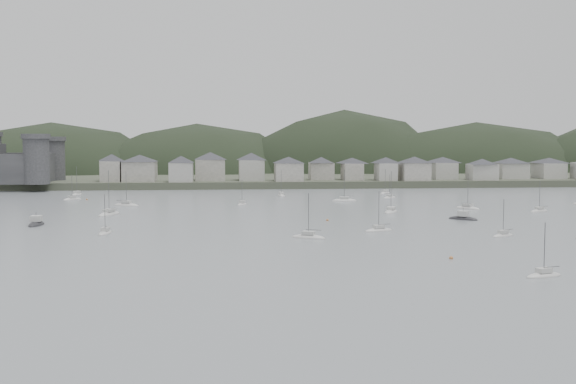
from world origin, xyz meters
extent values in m
plane|color=slate|center=(0.00, 0.00, 0.00)|extent=(900.00, 900.00, 0.00)
cube|color=#383D2D|center=(0.00, 295.00, 1.50)|extent=(900.00, 250.00, 3.00)
ellipsoid|color=black|center=(-110.87, 271.94, -10.14)|extent=(138.98, 92.48, 81.13)
ellipsoid|color=black|center=(-32.30, 272.87, -9.97)|extent=(132.08, 90.41, 79.74)
ellipsoid|color=black|center=(50.65, 272.93, -12.68)|extent=(133.88, 88.37, 101.41)
ellipsoid|color=black|center=(125.95, 267.91, -10.32)|extent=(165.81, 81.78, 82.55)
cylinder|color=#333335|center=(-92.00, 166.00, 12.00)|extent=(10.00, 10.00, 18.00)
cylinder|color=#333335|center=(-92.00, 194.00, 11.50)|extent=(10.00, 10.00, 17.00)
cube|color=#333335|center=(-92.00, 180.00, 9.00)|extent=(3.50, 30.00, 12.00)
cube|color=gray|center=(-65.00, 181.96, 7.29)|extent=(8.34, 12.91, 8.59)
pyramid|color=#2D2E33|center=(-65.00, 181.96, 13.09)|extent=(15.78, 15.78, 3.01)
cube|color=gray|center=(-53.32, 181.32, 7.18)|extent=(13.68, 13.35, 8.36)
pyramid|color=#2D2E33|center=(-53.32, 181.32, 12.82)|extent=(20.07, 20.07, 2.93)
cube|color=#9E9B94|center=(-35.57, 176.02, 7.04)|extent=(9.78, 10.20, 8.08)
pyramid|color=#2D2E33|center=(-35.57, 176.02, 12.49)|extent=(14.83, 14.83, 2.83)
cube|color=gray|center=(-23.51, 185.65, 7.55)|extent=(12.59, 13.33, 9.09)
pyramid|color=#2D2E33|center=(-23.51, 185.65, 13.68)|extent=(19.24, 19.24, 3.18)
cube|color=#9E9B94|center=(-5.75, 184.10, 7.43)|extent=(10.74, 12.17, 8.87)
pyramid|color=#2D2E33|center=(-5.75, 184.10, 13.42)|extent=(17.01, 17.01, 3.10)
cube|color=gray|center=(9.92, 177.53, 6.85)|extent=(11.63, 12.09, 7.69)
pyramid|color=#2D2E33|center=(9.92, 177.53, 12.04)|extent=(17.61, 17.61, 2.69)
cube|color=gray|center=(25.25, 186.19, 6.72)|extent=(10.37, 9.35, 7.44)
pyramid|color=#2D2E33|center=(25.25, 186.19, 11.74)|extent=(14.65, 14.65, 2.60)
cube|color=gray|center=(38.63, 183.79, 6.61)|extent=(8.24, 12.20, 7.22)
pyramid|color=#2D2E33|center=(38.63, 183.79, 11.48)|extent=(15.17, 15.17, 2.53)
cube|color=#9E9B94|center=(52.50, 178.55, 6.73)|extent=(8.06, 10.91, 7.46)
pyramid|color=#2D2E33|center=(52.50, 178.55, 11.77)|extent=(14.08, 14.08, 2.61)
cube|color=gray|center=(64.81, 177.06, 6.83)|extent=(11.73, 11.78, 7.66)
pyramid|color=#2D2E33|center=(64.81, 177.06, 12.00)|extent=(17.46, 17.46, 2.68)
cube|color=#9E9B94|center=(80.64, 186.91, 6.67)|extent=(10.19, 13.02, 7.33)
pyramid|color=#2D2E33|center=(80.64, 186.91, 11.62)|extent=(17.23, 17.23, 2.57)
cube|color=#9E9B94|center=(95.55, 178.06, 6.44)|extent=(11.70, 9.81, 6.88)
pyramid|color=#2D2E33|center=(95.55, 178.06, 11.08)|extent=(15.97, 15.97, 2.41)
cube|color=#9E9B94|center=(112.40, 186.91, 6.50)|extent=(12.83, 12.48, 7.00)
pyramid|color=#2D2E33|center=(112.40, 186.91, 11.22)|extent=(18.79, 18.79, 2.45)
cube|color=#9E9B94|center=(130.73, 187.42, 6.48)|extent=(11.07, 13.50, 6.97)
pyramid|color=#2D2E33|center=(130.73, 187.42, 11.19)|extent=(18.25, 18.25, 2.44)
ellipsoid|color=#BCBBB8|center=(30.10, -20.00, 0.05)|extent=(6.79, 3.91, 1.29)
cube|color=#B7B7B2|center=(30.10, -20.00, 1.00)|extent=(2.59, 2.03, 0.70)
cylinder|color=#3F3F42|center=(30.10, -20.00, 4.24)|extent=(0.12, 0.12, 8.08)
cylinder|color=#3F3F42|center=(31.21, -20.35, 1.55)|extent=(2.81, 0.97, 0.10)
ellipsoid|color=#BCBBB8|center=(29.38, 74.08, 0.05)|extent=(6.74, 9.58, 1.85)
cube|color=#B7B7B2|center=(29.38, 74.08, 1.27)|extent=(3.25, 3.80, 0.70)
cylinder|color=#3F3F42|center=(29.38, 74.08, 5.97)|extent=(0.12, 0.12, 11.54)
cylinder|color=#3F3F42|center=(28.64, 75.57, 1.82)|extent=(1.93, 3.77, 0.10)
ellipsoid|color=#BCBBB8|center=(-72.61, 146.59, 0.05)|extent=(3.79, 8.68, 1.68)
cube|color=#B7B7B2|center=(-72.61, 146.59, 1.19)|extent=(2.22, 3.16, 0.70)
cylinder|color=#3F3F42|center=(-72.61, 146.59, 5.45)|extent=(0.12, 0.12, 10.49)
cylinder|color=#3F3F42|center=(-72.40, 145.10, 1.74)|extent=(0.61, 3.76, 0.10)
ellipsoid|color=#BCBBB8|center=(72.65, 72.56, 0.05)|extent=(7.17, 4.91, 1.38)
cube|color=#B7B7B2|center=(72.65, 72.56, 1.04)|extent=(2.83, 2.39, 0.70)
cylinder|color=#3F3F42|center=(72.65, 72.56, 4.50)|extent=(0.12, 0.12, 8.61)
cylinder|color=#3F3F42|center=(73.77, 72.03, 1.59)|extent=(2.85, 1.40, 0.10)
ellipsoid|color=#BCBBB8|center=(-12.20, 101.61, 0.05)|extent=(4.31, 6.41, 1.23)
cube|color=#B7B7B2|center=(-12.20, 101.61, 0.96)|extent=(2.11, 2.52, 0.70)
cylinder|color=#3F3F42|center=(-12.20, 101.61, 4.04)|extent=(0.12, 0.12, 7.68)
cylinder|color=#3F3F42|center=(-12.65, 102.62, 1.51)|extent=(1.22, 2.56, 0.10)
ellipsoid|color=#BCBBB8|center=(3.17, 135.36, 0.05)|extent=(2.74, 7.55, 1.49)
cube|color=#B7B7B2|center=(3.17, 135.36, 1.09)|extent=(1.76, 2.68, 0.70)
cylinder|color=#3F3F42|center=(3.17, 135.36, 4.85)|extent=(0.12, 0.12, 9.31)
cylinder|color=#3F3F42|center=(3.24, 136.70, 1.64)|extent=(0.26, 3.35, 0.10)
ellipsoid|color=#BCBBB8|center=(-48.39, 101.67, 0.05)|extent=(8.82, 5.64, 1.68)
cube|color=#B7B7B2|center=(-48.39, 101.67, 1.19)|extent=(3.43, 2.82, 0.70)
cylinder|color=#3F3F42|center=(-48.39, 101.67, 5.47)|extent=(0.12, 0.12, 10.53)
cylinder|color=#3F3F42|center=(-49.80, 101.10, 1.74)|extent=(3.55, 1.51, 0.10)
ellipsoid|color=#BCBBB8|center=(40.82, 123.01, 0.05)|extent=(6.25, 5.82, 1.30)
cube|color=#B7B7B2|center=(40.82, 123.01, 1.00)|extent=(2.65, 2.57, 0.70)
cylinder|color=#3F3F42|center=(40.82, 123.01, 4.25)|extent=(0.12, 0.12, 8.10)
cylinder|color=#3F3F42|center=(39.94, 123.78, 1.55)|extent=(2.26, 1.99, 0.10)
ellipsoid|color=#BCBBB8|center=(22.60, 112.02, 0.05)|extent=(8.41, 2.98, 1.66)
cube|color=#B7B7B2|center=(22.60, 112.02, 1.18)|extent=(2.98, 1.94, 0.70)
cylinder|color=#3F3F42|center=(22.60, 112.02, 5.40)|extent=(0.12, 0.12, 10.39)
cylinder|color=#3F3F42|center=(24.09, 112.08, 1.73)|extent=(3.74, 0.25, 0.10)
ellipsoid|color=#BCBBB8|center=(43.98, 143.12, 0.05)|extent=(6.32, 7.16, 1.45)
cube|color=#B7B7B2|center=(43.98, 143.12, 1.08)|extent=(2.83, 2.99, 0.70)
cylinder|color=#3F3F42|center=(43.98, 143.12, 4.74)|extent=(0.12, 0.12, 9.09)
cylinder|color=#3F3F42|center=(43.17, 144.15, 1.63)|extent=(2.10, 2.64, 0.10)
ellipsoid|color=#BCBBB8|center=(54.81, 82.23, 0.05)|extent=(6.89, 8.33, 1.66)
cube|color=#B7B7B2|center=(54.81, 82.23, 1.18)|extent=(3.15, 3.42, 0.70)
cylinder|color=#3F3F42|center=(54.81, 82.23, 5.38)|extent=(0.12, 0.12, 10.36)
cylinder|color=#3F3F42|center=(53.96, 81.00, 1.73)|extent=(2.20, 3.13, 0.10)
ellipsoid|color=#BCBBB8|center=(-49.52, 74.81, 0.05)|extent=(6.62, 10.15, 1.94)
cube|color=#B7B7B2|center=(-49.52, 74.81, 1.32)|extent=(3.28, 3.96, 0.70)
cylinder|color=#3F3F42|center=(-49.52, 74.81, 6.27)|extent=(0.12, 0.12, 12.13)
cylinder|color=#3F3F42|center=(-48.84, 73.20, 1.87)|extent=(1.78, 4.07, 0.10)
ellipsoid|color=#BCBBB8|center=(-70.09, 126.11, 0.05)|extent=(6.45, 6.19, 1.35)
cube|color=#B7B7B2|center=(-70.09, 126.11, 1.03)|extent=(2.75, 2.70, 0.70)
cylinder|color=#3F3F42|center=(-70.09, 126.11, 4.43)|extent=(0.12, 0.12, 8.47)
cylinder|color=#3F3F42|center=(-69.19, 125.29, 1.58)|extent=(2.31, 2.14, 0.10)
ellipsoid|color=#BCBBB8|center=(16.87, 34.37, 0.05)|extent=(7.46, 4.50, 1.42)
cube|color=#B7B7B2|center=(16.87, 34.37, 1.06)|extent=(2.87, 2.30, 0.70)
cylinder|color=#3F3F42|center=(16.87, 34.37, 4.64)|extent=(0.12, 0.12, 8.89)
cylinder|color=#3F3F42|center=(18.08, 33.94, 1.61)|extent=(3.05, 1.15, 0.10)
ellipsoid|color=#BCBBB8|center=(-0.38, 24.79, 0.05)|extent=(7.78, 5.65, 1.51)
cube|color=#B7B7B2|center=(-0.38, 24.79, 1.10)|extent=(3.10, 2.70, 0.70)
cylinder|color=#3F3F42|center=(-0.38, 24.79, 4.91)|extent=(0.12, 0.12, 9.41)
cylinder|color=#3F3F42|center=(0.82, 25.42, 1.65)|extent=(3.04, 1.67, 0.10)
ellipsoid|color=#BCBBB8|center=(41.64, 23.52, 0.05)|extent=(6.43, 4.86, 1.25)
cube|color=#B7B7B2|center=(41.64, 23.52, 0.98)|extent=(2.59, 2.29, 0.70)
cylinder|color=#3F3F42|center=(41.64, 23.52, 4.11)|extent=(0.12, 0.12, 7.83)
cylinder|color=#3F3F42|center=(42.62, 22.96, 1.53)|extent=(2.49, 1.49, 0.10)
ellipsoid|color=#BCBBB8|center=(-44.28, 35.86, 0.05)|extent=(3.20, 7.06, 1.36)
cube|color=#B7B7B2|center=(-44.28, 35.86, 1.03)|extent=(1.85, 2.58, 0.70)
cylinder|color=#3F3F42|center=(-44.28, 35.86, 4.45)|extent=(0.12, 0.12, 8.50)
cylinder|color=#3F3F42|center=(-44.09, 34.65, 1.58)|extent=(0.57, 3.04, 0.10)
ellipsoid|color=black|center=(43.86, 55.05, 0.05)|extent=(7.76, 7.55, 1.75)
cube|color=#B7B7B2|center=(43.86, 55.05, 1.58)|extent=(3.27, 3.26, 1.40)
cylinder|color=#3F3F42|center=(43.86, 55.05, 2.48)|extent=(0.10, 0.10, 1.20)
ellipsoid|color=black|center=(-63.50, 53.08, 0.05)|extent=(3.30, 8.65, 1.89)
cube|color=#B7B7B2|center=(-63.50, 53.08, 1.64)|extent=(2.47, 2.63, 1.40)
cylinder|color=#3F3F42|center=(-63.50, 53.08, 2.54)|extent=(0.10, 0.10, 1.20)
sphere|color=#B36F3B|center=(8.32, 55.62, 0.15)|extent=(0.70, 0.70, 0.70)
sphere|color=#B36F3B|center=(-64.75, 124.05, 0.15)|extent=(0.70, 0.70, 0.70)
sphere|color=#B36F3B|center=(21.24, -3.22, 0.15)|extent=(0.70, 0.70, 0.70)
camera|label=1|loc=(-18.44, -121.11, 20.82)|focal=43.79mm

